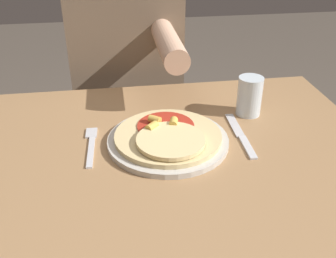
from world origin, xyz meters
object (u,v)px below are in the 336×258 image
Objects in this scene: plate at (168,141)px; person_diner at (128,72)px; pizza at (168,136)px; fork at (91,144)px; dining_table at (161,194)px; knife at (241,136)px; drinking_glass at (249,96)px.

plate is 0.54m from person_diner.
pizza reaches higher than fork.
dining_table is 4.13× the size of pizza.
pizza is at bearing -8.22° from fork.
knife is 0.18× the size of person_diner.
plate is 0.24× the size of person_diner.
fork is (-0.19, 0.02, -0.00)m from plate.
knife is at bearing -2.70° from fork.
knife is at bearing 0.94° from plate.
knife is (0.37, -0.02, 0.00)m from fork.
plate is at bearing 63.08° from dining_table.
drinking_glass is (0.43, 0.10, 0.05)m from fork.
plate is 2.74× the size of drinking_glass.
drinking_glass reaches higher than dining_table.
pizza reaches higher than knife.
dining_table is 9.97× the size of drinking_glass.
dining_table is 0.21m from fork.
fork is 0.53m from person_diner.
dining_table is at bearing -165.80° from knife.
fork is 0.44m from drinking_glass.
dining_table is 6.12× the size of fork.
knife is 2.04× the size of drinking_glass.
person_diner is at bearing 115.36° from knife.
drinking_glass is at bearing 64.18° from knife.
dining_table is at bearing -23.91° from fork.
pizza is at bearing -177.17° from knife.
pizza is at bearing 60.40° from dining_table.
drinking_glass is 0.52m from person_diner.
person_diner reaches higher than knife.
person_diner is at bearing 96.96° from pizza.
pizza reaches higher than dining_table.
person_diner is at bearing 97.09° from plate.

